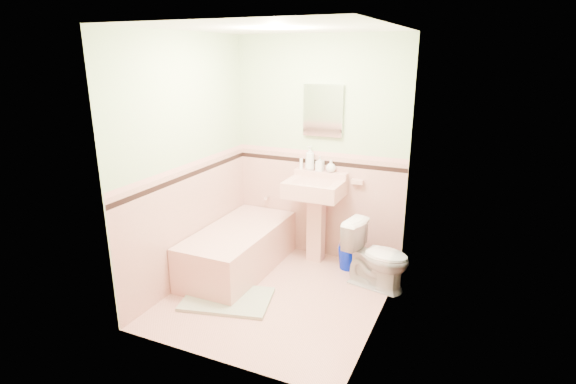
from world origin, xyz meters
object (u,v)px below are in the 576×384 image
at_px(soap_bottle_mid, 320,163).
at_px(soap_bottle_right, 331,166).
at_px(shoe, 217,289).
at_px(bucket, 348,258).
at_px(toilet, 377,256).
at_px(sink, 314,222).
at_px(medicine_cabinet, 323,111).
at_px(soap_bottle_left, 310,158).
at_px(bathtub, 239,250).

bearing_deg(soap_bottle_mid, soap_bottle_right, 0.00).
bearing_deg(soap_bottle_right, shoe, -118.86).
bearing_deg(bucket, toilet, -36.67).
bearing_deg(toilet, soap_bottle_right, 66.34).
height_order(soap_bottle_mid, shoe, soap_bottle_mid).
distance_m(toilet, shoe, 1.63).
bearing_deg(sink, shoe, -118.19).
height_order(sink, soap_bottle_mid, soap_bottle_mid).
relative_size(medicine_cabinet, soap_bottle_left, 2.05).
bearing_deg(medicine_cabinet, bathtub, -132.58).
distance_m(sink, toilet, 0.85).
height_order(medicine_cabinet, soap_bottle_left, medicine_cabinet).
bearing_deg(sink, soap_bottle_left, 126.62).
height_order(toilet, bucket, toilet).
relative_size(medicine_cabinet, soap_bottle_right, 4.06).
xyz_separation_m(bucket, shoe, (-1.01, -1.10, -0.05)).
relative_size(bathtub, soap_bottle_left, 5.50).
distance_m(soap_bottle_mid, toilet, 1.21).
height_order(medicine_cabinet, toilet, medicine_cabinet).
bearing_deg(medicine_cabinet, shoe, -114.26).
height_order(sink, soap_bottle_left, soap_bottle_left).
xyz_separation_m(soap_bottle_right, shoe, (-0.71, -1.29, -1.04)).
distance_m(medicine_cabinet, soap_bottle_right, 0.61).
relative_size(toilet, bucket, 2.87).
bearing_deg(soap_bottle_mid, sink, -85.70).
bearing_deg(soap_bottle_right, sink, -122.83).
bearing_deg(toilet, soap_bottle_mid, 70.90).
bearing_deg(soap_bottle_mid, soap_bottle_left, 180.00).
height_order(soap_bottle_left, shoe, soap_bottle_left).
xyz_separation_m(bathtub, bucket, (1.10, 0.52, -0.11)).
xyz_separation_m(medicine_cabinet, soap_bottle_mid, (-0.01, -0.03, -0.58)).
bearing_deg(soap_bottle_left, bathtub, -127.57).
relative_size(soap_bottle_mid, toilet, 0.25).
bearing_deg(toilet, shoe, 131.76).
bearing_deg(sink, bathtub, -142.07).
distance_m(sink, shoe, 1.33).
distance_m(medicine_cabinet, toilet, 1.65).
relative_size(bathtub, soap_bottle_right, 10.88).
distance_m(medicine_cabinet, bucket, 1.65).
distance_m(soap_bottle_mid, shoe, 1.76).
height_order(bathtub, toilet, toilet).
bearing_deg(soap_bottle_mid, bucket, -23.44).
bearing_deg(soap_bottle_left, soap_bottle_right, 0.00).
bearing_deg(bucket, medicine_cabinet, 152.53).
relative_size(soap_bottle_right, toilet, 0.20).
bearing_deg(shoe, toilet, 39.72).
height_order(bathtub, shoe, bathtub).
xyz_separation_m(bathtub, soap_bottle_right, (0.80, 0.71, 0.88)).
bearing_deg(bathtub, medicine_cabinet, 47.42).
distance_m(medicine_cabinet, soap_bottle_left, 0.55).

